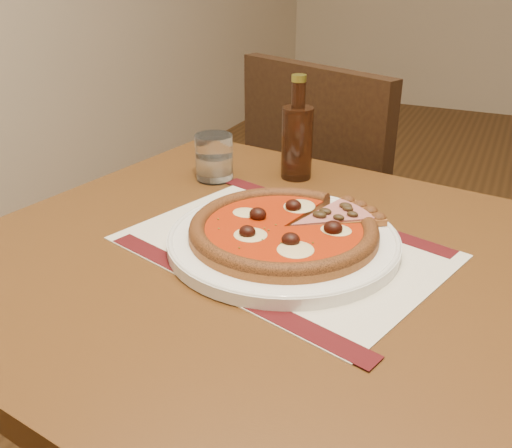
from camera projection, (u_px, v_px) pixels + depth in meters
The scene contains 8 objects.
table at pixel (251, 306), 0.88m from camera, with size 0.91×0.91×0.75m.
chair_far at pixel (337, 213), 1.49m from camera, with size 0.56×0.56×0.91m.
placemat at pixel (283, 247), 0.83m from camera, with size 0.44×0.31×0.00m, color beige.
plate at pixel (283, 241), 0.83m from camera, with size 0.34×0.34×0.02m, color white.
pizza at pixel (283, 229), 0.82m from camera, with size 0.27×0.27×0.04m.
ham_slice at pixel (345, 217), 0.86m from camera, with size 0.12×0.14×0.02m.
water_glass at pixel (214, 157), 1.07m from camera, with size 0.07×0.07×0.09m, color white.
bottle at pixel (297, 139), 1.06m from camera, with size 0.06×0.06×0.19m.
Camera 1 is at (-0.66, -1.73, 1.14)m, focal length 40.00 mm.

